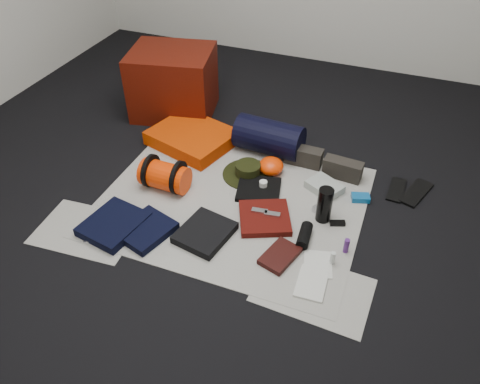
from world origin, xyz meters
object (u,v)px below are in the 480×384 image
(sleeping_pad, at_px, (192,137))
(compact_camera, at_px, (321,211))
(red_cabinet, at_px, (173,83))
(paperback_book, at_px, (280,256))
(stuff_sack, at_px, (165,176))
(water_bottle, at_px, (325,205))
(navy_duffel, at_px, (269,137))

(sleeping_pad, bearing_deg, compact_camera, -21.20)
(red_cabinet, bearing_deg, sleeping_pad, -60.93)
(red_cabinet, height_order, sleeping_pad, red_cabinet)
(red_cabinet, xyz_separation_m, compact_camera, (1.39, -0.79, -0.23))
(red_cabinet, relative_size, paperback_book, 2.67)
(sleeping_pad, xyz_separation_m, stuff_sack, (0.06, -0.52, 0.04))
(red_cabinet, height_order, compact_camera, red_cabinet)
(compact_camera, distance_m, paperback_book, 0.45)
(stuff_sack, xyz_separation_m, water_bottle, (1.02, 0.07, 0.02))
(red_cabinet, bearing_deg, navy_duffel, -29.70)
(red_cabinet, relative_size, sleeping_pad, 1.10)
(stuff_sack, bearing_deg, navy_duffel, 51.47)
(sleeping_pad, xyz_separation_m, compact_camera, (1.06, -0.41, -0.03))
(sleeping_pad, bearing_deg, stuff_sack, -83.66)
(red_cabinet, bearing_deg, water_bottle, -42.70)
(sleeping_pad, xyz_separation_m, navy_duffel, (0.55, 0.10, 0.07))
(stuff_sack, xyz_separation_m, navy_duffel, (0.50, 0.62, 0.03))
(red_cabinet, relative_size, stuff_sack, 1.99)
(navy_duffel, relative_size, paperback_book, 2.06)
(sleeping_pad, bearing_deg, navy_duffel, 10.05)
(water_bottle, relative_size, compact_camera, 2.31)
(paperback_book, bearing_deg, compact_camera, 91.00)
(paperback_book, bearing_deg, stuff_sack, 176.59)
(compact_camera, height_order, paperback_book, compact_camera)
(sleeping_pad, height_order, water_bottle, water_bottle)
(stuff_sack, distance_m, compact_camera, 1.01)
(sleeping_pad, distance_m, compact_camera, 1.14)
(navy_duffel, xyz_separation_m, paperback_book, (0.38, -0.95, -0.11))
(stuff_sack, bearing_deg, sleeping_pad, 96.34)
(navy_duffel, bearing_deg, stuff_sack, -124.50)
(paperback_book, bearing_deg, water_bottle, 86.41)
(water_bottle, bearing_deg, compact_camera, 116.53)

